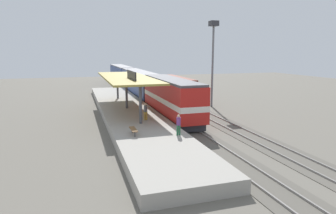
{
  "coord_description": "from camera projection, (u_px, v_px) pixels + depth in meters",
  "views": [
    {
      "loc": [
        -10.17,
        -34.59,
        7.54
      ],
      "look_at": [
        -1.38,
        -6.36,
        2.0
      ],
      "focal_mm": 31.3,
      "sensor_mm": 36.0,
      "label": 1
    }
  ],
  "objects": [
    {
      "name": "ground_plane",
      "position": [
        178.0,
        112.0,
        37.41
      ],
      "size": [
        120.0,
        120.0,
        0.0
      ],
      "primitive_type": "plane",
      "color": "#666056"
    },
    {
      "name": "track_near",
      "position": [
        163.0,
        113.0,
        36.82
      ],
      "size": [
        3.2,
        110.0,
        0.16
      ],
      "color": "#565249",
      "rests_on": "ground"
    },
    {
      "name": "track_far",
      "position": [
        197.0,
        111.0,
        38.17
      ],
      "size": [
        3.2,
        110.0,
        0.16
      ],
      "color": "#565249",
      "rests_on": "ground"
    },
    {
      "name": "platform",
      "position": [
        127.0,
        112.0,
        35.4
      ],
      "size": [
        6.0,
        44.0,
        0.9
      ],
      "primitive_type": "cube",
      "color": "#9E998E",
      "rests_on": "ground"
    },
    {
      "name": "station_canopy",
      "position": [
        126.0,
        78.0,
        34.56
      ],
      "size": [
        5.2,
        18.0,
        4.7
      ],
      "color": "#47474C",
      "rests_on": "platform"
    },
    {
      "name": "platform_bench",
      "position": [
        133.0,
        129.0,
        23.88
      ],
      "size": [
        0.44,
        1.7,
        0.5
      ],
      "color": "#333338",
      "rests_on": "platform"
    },
    {
      "name": "locomotive",
      "position": [
        171.0,
        98.0,
        33.42
      ],
      "size": [
        2.93,
        14.43,
        4.44
      ],
      "color": "#28282D",
      "rests_on": "track_near"
    },
    {
      "name": "passenger_carriage_front",
      "position": [
        139.0,
        83.0,
        50.33
      ],
      "size": [
        2.9,
        20.0,
        4.24
      ],
      "color": "#28282D",
      "rests_on": "track_near"
    },
    {
      "name": "passenger_carriage_rear",
      "position": [
        121.0,
        74.0,
        69.85
      ],
      "size": [
        2.9,
        20.0,
        4.24
      ],
      "color": "#28282D",
      "rests_on": "track_near"
    },
    {
      "name": "freight_car",
      "position": [
        176.0,
        88.0,
        46.11
      ],
      "size": [
        2.8,
        12.0,
        3.54
      ],
      "color": "#28282D",
      "rests_on": "track_far"
    },
    {
      "name": "light_mast",
      "position": [
        213.0,
        46.0,
        39.83
      ],
      "size": [
        1.1,
        1.1,
        11.7
      ],
      "color": "slate",
      "rests_on": "ground"
    },
    {
      "name": "person_waiting",
      "position": [
        179.0,
        124.0,
        23.65
      ],
      "size": [
        0.34,
        0.34,
        1.71
      ],
      "color": "#23603D",
      "rests_on": "platform"
    },
    {
      "name": "person_walking",
      "position": [
        146.0,
        111.0,
        29.01
      ],
      "size": [
        0.34,
        0.34,
        1.71
      ],
      "color": "olive",
      "rests_on": "platform"
    }
  ]
}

